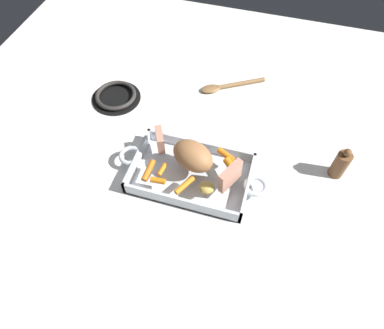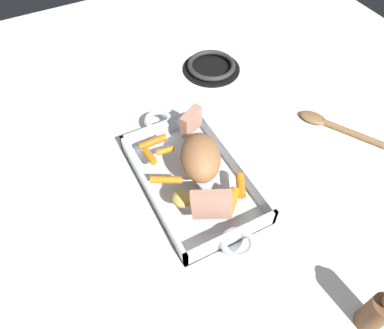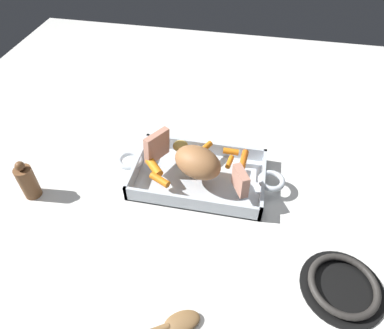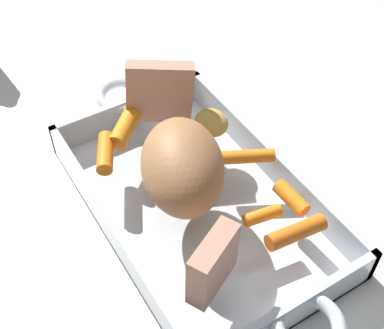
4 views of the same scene
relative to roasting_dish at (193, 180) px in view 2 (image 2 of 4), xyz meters
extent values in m
plane|color=white|center=(0.00, 0.00, -0.02)|extent=(1.93, 1.93, 0.00)
cube|color=silver|center=(0.00, 0.00, -0.01)|extent=(0.36, 0.22, 0.01)
cube|color=silver|center=(0.00, 0.11, 0.01)|extent=(0.36, 0.01, 0.05)
cube|color=silver|center=(0.00, -0.11, 0.01)|extent=(0.36, 0.01, 0.05)
cube|color=silver|center=(0.18, 0.00, 0.01)|extent=(0.01, 0.22, 0.05)
cube|color=silver|center=(-0.18, 0.00, 0.01)|extent=(0.01, 0.22, 0.05)
torus|color=silver|center=(0.20, 0.00, 0.02)|extent=(0.07, 0.07, 0.01)
torus|color=silver|center=(-0.20, 0.00, 0.02)|extent=(0.07, 0.07, 0.01)
ellipsoid|color=#A56E43|center=(0.00, 0.02, 0.07)|extent=(0.16, 0.14, 0.08)
cube|color=tan|center=(-0.12, 0.06, 0.06)|extent=(0.05, 0.07, 0.07)
cube|color=tan|center=(0.12, -0.02, 0.07)|extent=(0.06, 0.09, 0.09)
cylinder|color=orange|center=(-0.12, -0.05, 0.04)|extent=(0.02, 0.07, 0.02)
cylinder|color=orange|center=(-0.08, -0.03, 0.04)|extent=(0.02, 0.04, 0.02)
cylinder|color=orange|center=(-0.08, -0.07, 0.04)|extent=(0.05, 0.02, 0.02)
cylinder|color=orange|center=(0.12, 0.03, 0.04)|extent=(0.06, 0.06, 0.03)
cylinder|color=orange|center=(0.00, -0.07, 0.04)|extent=(0.05, 0.07, 0.02)
cylinder|color=orange|center=(0.09, 0.07, 0.04)|extent=(0.06, 0.04, 0.02)
ellipsoid|color=gold|center=(0.06, -0.06, 0.05)|extent=(0.05, 0.05, 0.03)
cylinder|color=black|center=(-0.36, 0.25, -0.01)|extent=(0.18, 0.18, 0.01)
torus|color=#2D2B28|center=(-0.36, 0.25, 0.00)|extent=(0.15, 0.15, 0.02)
cylinder|color=olive|center=(0.06, 0.46, -0.01)|extent=(0.17, 0.11, 0.02)
ellipsoid|color=olive|center=(-0.04, 0.39, -0.01)|extent=(0.09, 0.08, 0.02)
cylinder|color=brown|center=(0.43, 0.14, 0.03)|extent=(0.04, 0.04, 0.10)
camera|label=1|loc=(0.16, -0.55, 0.88)|focal=31.68mm
camera|label=2|loc=(0.46, -0.24, 0.71)|focal=34.59mm
camera|label=3|loc=(-0.11, 0.64, 0.70)|focal=31.93mm
camera|label=4|loc=(-0.33, 0.21, 0.49)|focal=48.97mm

